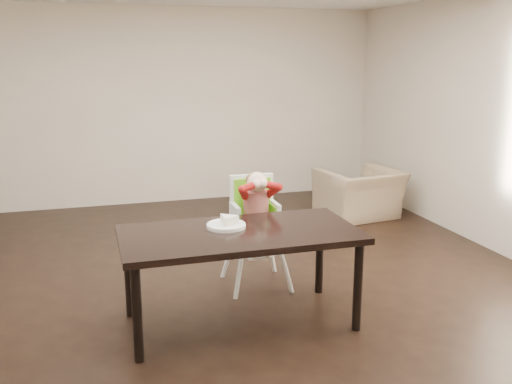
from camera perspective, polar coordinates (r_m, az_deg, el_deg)
The scene contains 6 objects.
ground at distance 5.06m, azimuth -2.54°, elevation -10.37°, with size 7.00×7.00×0.00m, color black.
room_walls at distance 4.63m, azimuth -2.79°, elevation 11.10°, with size 6.02×7.02×2.71m.
dining_table at distance 4.36m, azimuth -1.62°, elevation -4.94°, with size 1.80×0.90×0.75m.
high_chair at distance 5.08m, azimuth -0.06°, elevation -1.35°, with size 0.45×0.45×1.05m.
plate at distance 4.43m, azimuth -2.93°, elevation -3.14°, with size 0.32×0.32×0.09m.
armchair at distance 7.43m, azimuth 10.31°, elevation 0.64°, with size 0.96×0.62×0.84m, color #9C8463.
Camera 1 is at (-1.11, -4.49, 2.05)m, focal length 40.00 mm.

